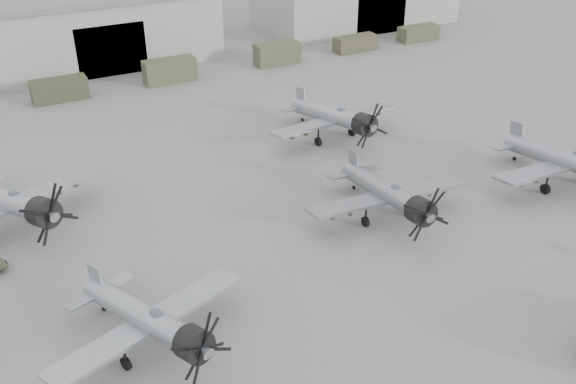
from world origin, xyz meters
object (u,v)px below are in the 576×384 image
aircraft_mid_2 (391,195)px  aircraft_mid_3 (571,162)px  aircraft_far_0 (12,203)px  aircraft_far_1 (337,117)px  aircraft_mid_1 (152,321)px

aircraft_mid_2 → aircraft_mid_3: size_ratio=0.94×
aircraft_far_0 → aircraft_far_1: (28.55, 2.65, -0.09)m
aircraft_mid_1 → aircraft_far_0: aircraft_far_0 is taller
aircraft_mid_1 → aircraft_mid_3: aircraft_mid_3 is taller
aircraft_mid_3 → aircraft_far_1: 20.16m
aircraft_mid_3 → aircraft_far_0: size_ratio=1.01×
aircraft_mid_2 → aircraft_far_1: (3.96, 13.89, 0.10)m
aircraft_mid_3 → aircraft_far_1: (-11.63, 16.47, -0.06)m
aircraft_mid_1 → aircraft_far_1: (23.51, 19.08, 0.17)m
aircraft_mid_2 → aircraft_mid_3: (15.59, -2.59, 0.16)m
aircraft_far_1 → aircraft_far_0: bearing=179.6°
aircraft_mid_2 → aircraft_far_1: 14.44m
aircraft_mid_1 → aircraft_far_1: 30.28m
aircraft_mid_1 → aircraft_mid_2: aircraft_mid_2 is taller
aircraft_mid_1 → aircraft_mid_3: size_ratio=0.90×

